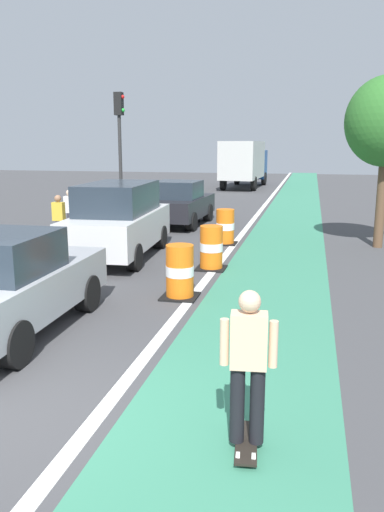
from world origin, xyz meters
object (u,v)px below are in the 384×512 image
Objects in this scene: parked_sedan_third at (179,204)px; pedestrian_crossing at (70,213)px; skateboarder_on_lane at (248,366)px; delivery_truck_down_block at (244,161)px; traffic_barrel_mid at (211,248)px; traffic_light_corner at (120,133)px; parked_suv_second at (119,220)px; pedestrian_waiting at (59,220)px; parked_sedan_nearest at (6,284)px; traffic_barrel_front at (180,272)px; traffic_barrel_back at (225,227)px.

parked_sedan_third is 2.59× the size of pedestrian_crossing.
skateboarder_on_lane is 0.22× the size of delivery_truck_down_block.
delivery_truck_down_block is (-2.32, 24.26, 1.31)m from traffic_barrel_mid.
parked_suv_second is at bearing -69.85° from traffic_light_corner.
pedestrian_waiting is at bearing 163.75° from traffic_barrel_mid.
parked_sedan_nearest reaches higher than traffic_barrel_mid.
traffic_barrel_front is (2.27, 2.55, -0.30)m from parked_sedan_nearest.
traffic_barrel_mid is 0.14× the size of delivery_truck_down_block.
parked_suv_second is (-4.54, 8.30, 0.12)m from skateboarder_on_lane.
parked_sedan_third is 9.52m from traffic_barrel_front.
parked_suv_second is at bearing -134.80° from traffic_barrel_back.
parked_suv_second is 8.19m from traffic_light_corner.
traffic_barrel_back is at bearing 45.20° from parked_suv_second.
traffic_barrel_front is (2.56, -3.31, -0.50)m from parked_suv_second.
skateboarder_on_lane is 14.85m from parked_sedan_third.
pedestrian_waiting is (-2.11, 0.64, -0.17)m from parked_suv_second.
pedestrian_crossing is at bearing -177.62° from traffic_barrel_back.
traffic_barrel_front is 0.21× the size of traffic_light_corner.
pedestrian_crossing is (-5.15, 5.63, 0.33)m from traffic_barrel_front.
parked_sedan_nearest is 5.88m from parked_suv_second.
pedestrian_waiting reaches higher than traffic_barrel_mid.
traffic_light_corner reaches higher than parked_suv_second.
skateboarder_on_lane is 1.55× the size of traffic_barrel_mid.
traffic_barrel_mid is at bearing -86.53° from traffic_barrel_back.
pedestrian_waiting is at bearing 163.27° from parked_suv_second.
traffic_barrel_mid is at bearing -30.27° from pedestrian_crossing.
traffic_barrel_front is at bearing -63.74° from traffic_light_corner.
parked_sedan_nearest reaches higher than pedestrian_crossing.
traffic_barrel_back is 0.21× the size of traffic_light_corner.
parked_sedan_nearest is at bearing -89.46° from parked_sedan_third.
parked_sedan_nearest is 0.99× the size of parked_sedan_third.
pedestrian_crossing is (-2.87, 8.19, 0.03)m from parked_sedan_nearest.
delivery_truck_down_block is at bearing 95.45° from traffic_barrel_mid.
pedestrian_waiting is at bearing -157.69° from traffic_barrel_back.
pedestrian_crossing is at bearing -88.81° from traffic_light_corner.
pedestrian_waiting is (-2.29, -5.27, 0.03)m from parked_sedan_third.
parked_suv_second is 2.92× the size of pedestrian_crossing.
traffic_barrel_front is 0.68× the size of pedestrian_waiting.
parked_sedan_nearest is at bearing -70.68° from pedestrian_crossing.
traffic_barrel_front is 1.00× the size of traffic_barrel_mid.
parked_sedan_nearest is 8.68m from pedestrian_crossing.
traffic_barrel_back is at bearing 100.58° from skateboarder_on_lane.
parked_suv_second is at bearing 118.69° from skateboarder_on_lane.
parked_suv_second is 4.31× the size of traffic_barrel_back.
parked_suv_second is 23.50m from delivery_truck_down_block.
traffic_light_corner reaches higher than traffic_barrel_front.
pedestrian_crossing is at bearing 138.07° from parked_suv_second.
skateboarder_on_lane is at bearing -82.58° from delivery_truck_down_block.
traffic_barrel_back is 0.68× the size of pedestrian_waiting.
traffic_barrel_mid is at bearing -15.87° from parked_suv_second.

